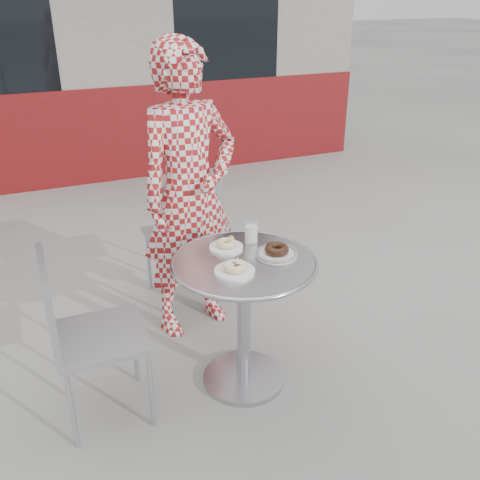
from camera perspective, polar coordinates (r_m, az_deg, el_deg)
name	(u,v)px	position (r m, az deg, el deg)	size (l,w,h in m)	color
ground	(242,377)	(3.02, 0.26, -14.40)	(60.00, 60.00, 0.00)	#A09D98
storefront	(70,26)	(7.75, -17.65, 20.94)	(6.02, 4.55, 3.00)	gray
bistro_table	(244,292)	(2.68, 0.43, -5.58)	(0.72, 0.72, 0.73)	silver
chair_far	(183,260)	(3.61, -6.14, -2.15)	(0.44, 0.44, 0.89)	#ABAEB3
chair_left	(102,368)	(2.73, -14.51, -13.07)	(0.43, 0.43, 0.88)	#ABAEB3
seated_person	(189,194)	(3.08, -5.41, 4.89)	(0.63, 0.41, 1.72)	maroon
plate_far	(226,245)	(2.71, -1.46, -0.51)	(0.17, 0.17, 0.05)	white
plate_near	(234,269)	(2.48, -0.59, -3.07)	(0.19, 0.19, 0.05)	white
plate_checker	(277,252)	(2.64, 3.93, -1.30)	(0.21, 0.21, 0.05)	white
milk_cup	(251,233)	(2.76, 1.21, 0.71)	(0.07, 0.07, 0.11)	white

